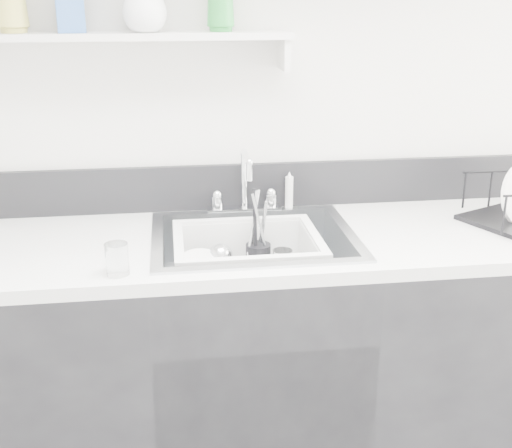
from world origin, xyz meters
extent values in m
cube|color=silver|center=(0.00, 1.49, 1.30)|extent=(3.50, 0.02, 2.60)
cube|color=black|center=(0.00, 1.19, 0.44)|extent=(3.20, 0.62, 0.88)
cube|color=silver|center=(0.00, 1.19, 0.90)|extent=(3.20, 0.62, 0.04)
cube|color=black|center=(0.00, 1.49, 1.00)|extent=(3.20, 0.02, 0.16)
cube|color=silver|center=(0.00, 1.44, 0.93)|extent=(0.26, 0.06, 0.02)
cylinder|color=silver|center=(-0.10, 1.44, 0.96)|extent=(0.04, 0.04, 0.05)
cylinder|color=silver|center=(0.10, 1.44, 0.96)|extent=(0.04, 0.04, 0.05)
cylinder|color=silver|center=(0.00, 1.44, 1.03)|extent=(0.02, 0.02, 0.20)
cylinder|color=silver|center=(0.00, 1.37, 1.14)|extent=(0.02, 0.15, 0.02)
cylinder|color=silver|center=(0.16, 1.44, 0.99)|extent=(0.03, 0.03, 0.14)
cube|color=silver|center=(-0.35, 1.42, 1.52)|extent=(1.00, 0.16, 0.02)
cube|color=silver|center=(0.13, 1.42, 1.46)|extent=(0.02, 0.14, 0.10)
cylinder|color=white|center=(-0.14, 1.17, 0.77)|extent=(0.22, 0.22, 0.01)
cylinder|color=white|center=(-0.13, 1.17, 0.79)|extent=(0.21, 0.21, 0.01)
cylinder|color=white|center=(-0.15, 1.17, 0.82)|extent=(0.25, 0.24, 0.09)
cylinder|color=black|center=(0.02, 1.25, 0.82)|extent=(0.08, 0.08, 0.10)
cylinder|color=silver|center=(0.01, 1.26, 0.91)|extent=(0.01, 0.05, 0.20)
cylinder|color=silver|center=(0.04, 1.24, 0.90)|extent=(0.02, 0.04, 0.18)
cylinder|color=black|center=(0.01, 1.25, 0.93)|extent=(0.01, 0.06, 0.22)
cylinder|color=white|center=(0.10, 1.21, 0.81)|extent=(0.07, 0.07, 0.09)
cylinder|color=white|center=(-0.41, 0.95, 0.96)|extent=(0.08, 0.08, 0.09)
imported|color=white|center=(0.09, 1.10, 0.78)|extent=(0.14, 0.14, 0.03)
imported|color=#3460A8|center=(-0.53, 1.42, 1.62)|extent=(0.10, 0.10, 0.18)
imported|color=white|center=(-0.31, 1.40, 1.62)|extent=(0.14, 0.14, 0.17)
camera|label=1|loc=(-0.25, -0.69, 1.64)|focal=45.00mm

